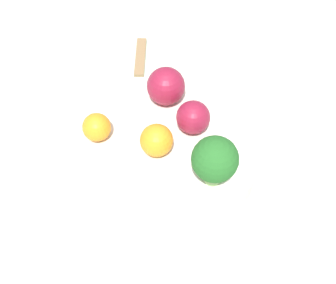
# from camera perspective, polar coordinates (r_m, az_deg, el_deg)

# --- Properties ---
(ground_plane) EXTENTS (6.00, 6.00, 0.00)m
(ground_plane) POSITION_cam_1_polar(r_m,az_deg,el_deg) (0.67, -0.00, -3.55)
(ground_plane) COLOR gray
(table_surface) EXTENTS (1.20, 1.20, 0.02)m
(table_surface) POSITION_cam_1_polar(r_m,az_deg,el_deg) (0.66, -0.00, -3.06)
(table_surface) COLOR #B2C6B2
(table_surface) RESTS_ON ground_plane
(bowl) EXTENTS (0.24, 0.24, 0.04)m
(bowl) POSITION_cam_1_polar(r_m,az_deg,el_deg) (0.64, -0.00, -1.59)
(bowl) COLOR silver
(bowl) RESTS_ON table_surface
(broccoli) EXTENTS (0.06, 0.06, 0.07)m
(broccoli) POSITION_cam_1_polar(r_m,az_deg,el_deg) (0.56, 5.74, -2.20)
(broccoli) COLOR #8CB76B
(broccoli) RESTS_ON bowl
(apple_red) EXTENTS (0.05, 0.05, 0.05)m
(apple_red) POSITION_cam_1_polar(r_m,az_deg,el_deg) (0.66, -0.25, 6.83)
(apple_red) COLOR maroon
(apple_red) RESTS_ON bowl
(apple_green) EXTENTS (0.05, 0.05, 0.05)m
(apple_green) POSITION_cam_1_polar(r_m,az_deg,el_deg) (0.62, 3.08, 3.02)
(apple_green) COLOR maroon
(apple_green) RESTS_ON bowl
(orange_front) EXTENTS (0.04, 0.04, 0.04)m
(orange_front) POSITION_cam_1_polar(r_m,az_deg,el_deg) (0.60, -1.41, 0.21)
(orange_front) COLOR orange
(orange_front) RESTS_ON bowl
(orange_back) EXTENTS (0.04, 0.04, 0.04)m
(orange_back) POSITION_cam_1_polar(r_m,az_deg,el_deg) (0.62, -8.69, 1.79)
(orange_back) COLOR orange
(orange_back) RESTS_ON bowl
(spoon) EXTENTS (0.04, 0.09, 0.01)m
(spoon) POSITION_cam_1_polar(r_m,az_deg,el_deg) (0.79, -3.38, 10.31)
(spoon) COLOR olive
(spoon) RESTS_ON table_surface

